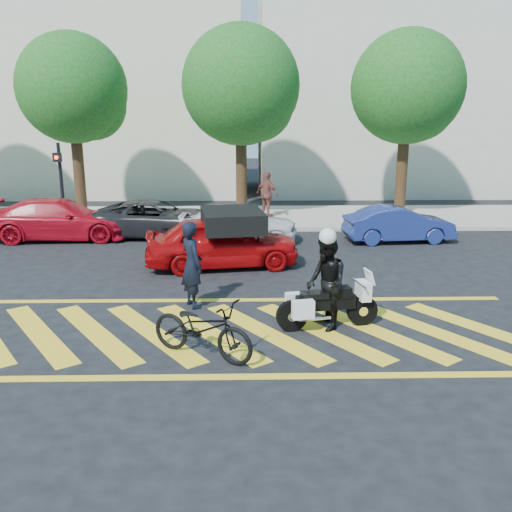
{
  "coord_description": "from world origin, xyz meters",
  "views": [
    {
      "loc": [
        0.12,
        -9.94,
        4.12
      ],
      "look_at": [
        0.38,
        1.9,
        1.05
      ],
      "focal_mm": 38.0,
      "sensor_mm": 36.0,
      "label": 1
    }
  ],
  "objects_px": {
    "officer_bike": "(192,265)",
    "police_motorcycle": "(326,304)",
    "parked_mid_right": "(238,223)",
    "parked_right": "(399,224)",
    "bicycle": "(202,328)",
    "red_convertible": "(222,242)",
    "officer_moto": "(326,283)",
    "parked_left": "(60,219)",
    "parked_mid_left": "(155,219)"
  },
  "relations": [
    {
      "from": "parked_mid_left",
      "to": "parked_mid_right",
      "type": "distance_m",
      "value": 3.08
    },
    {
      "from": "red_convertible",
      "to": "police_motorcycle",
      "type": "bearing_deg",
      "value": -162.52
    },
    {
      "from": "bicycle",
      "to": "police_motorcycle",
      "type": "height_order",
      "value": "bicycle"
    },
    {
      "from": "bicycle",
      "to": "officer_moto",
      "type": "height_order",
      "value": "officer_moto"
    },
    {
      "from": "red_convertible",
      "to": "parked_mid_left",
      "type": "bearing_deg",
      "value": 23.61
    },
    {
      "from": "police_motorcycle",
      "to": "parked_right",
      "type": "distance_m",
      "value": 8.42
    },
    {
      "from": "police_motorcycle",
      "to": "parked_right",
      "type": "relative_size",
      "value": 0.58
    },
    {
      "from": "bicycle",
      "to": "police_motorcycle",
      "type": "relative_size",
      "value": 0.97
    },
    {
      "from": "officer_moto",
      "to": "parked_left",
      "type": "xyz_separation_m",
      "value": [
        -7.92,
        8.25,
        -0.25
      ]
    },
    {
      "from": "officer_bike",
      "to": "bicycle",
      "type": "height_order",
      "value": "officer_bike"
    },
    {
      "from": "officer_moto",
      "to": "parked_right",
      "type": "distance_m",
      "value": 8.43
    },
    {
      "from": "police_motorcycle",
      "to": "parked_left",
      "type": "distance_m",
      "value": 11.45
    },
    {
      "from": "officer_bike",
      "to": "police_motorcycle",
      "type": "bearing_deg",
      "value": -144.75
    },
    {
      "from": "bicycle",
      "to": "parked_mid_right",
      "type": "height_order",
      "value": "parked_mid_right"
    },
    {
      "from": "parked_left",
      "to": "parked_mid_right",
      "type": "bearing_deg",
      "value": -99.08
    },
    {
      "from": "parked_mid_right",
      "to": "parked_right",
      "type": "distance_m",
      "value": 5.4
    },
    {
      "from": "officer_bike",
      "to": "parked_right",
      "type": "relative_size",
      "value": 0.53
    },
    {
      "from": "red_convertible",
      "to": "parked_mid_right",
      "type": "height_order",
      "value": "red_convertible"
    },
    {
      "from": "red_convertible",
      "to": "parked_right",
      "type": "bearing_deg",
      "value": -71.01
    },
    {
      "from": "police_motorcycle",
      "to": "parked_mid_left",
      "type": "bearing_deg",
      "value": 108.11
    },
    {
      "from": "police_motorcycle",
      "to": "parked_mid_right",
      "type": "distance_m",
      "value": 7.84
    },
    {
      "from": "police_motorcycle",
      "to": "parked_mid_right",
      "type": "xyz_separation_m",
      "value": [
        -1.83,
        7.63,
        0.17
      ]
    },
    {
      "from": "parked_left",
      "to": "red_convertible",
      "type": "bearing_deg",
      "value": -125.88
    },
    {
      "from": "officer_bike",
      "to": "parked_mid_left",
      "type": "height_order",
      "value": "officer_bike"
    },
    {
      "from": "police_motorcycle",
      "to": "officer_moto",
      "type": "height_order",
      "value": "officer_moto"
    },
    {
      "from": "officer_bike",
      "to": "red_convertible",
      "type": "distance_m",
      "value": 3.31
    },
    {
      "from": "officer_bike",
      "to": "officer_moto",
      "type": "xyz_separation_m",
      "value": [
        2.76,
        -1.34,
        -0.02
      ]
    },
    {
      "from": "police_motorcycle",
      "to": "bicycle",
      "type": "bearing_deg",
      "value": -162.29
    },
    {
      "from": "officer_bike",
      "to": "parked_right",
      "type": "height_order",
      "value": "officer_bike"
    },
    {
      "from": "officer_bike",
      "to": "officer_moto",
      "type": "distance_m",
      "value": 3.07
    },
    {
      "from": "bicycle",
      "to": "parked_right",
      "type": "distance_m",
      "value": 10.7
    },
    {
      "from": "officer_moto",
      "to": "parked_left",
      "type": "relative_size",
      "value": 0.39
    },
    {
      "from": "police_motorcycle",
      "to": "parked_mid_left",
      "type": "xyz_separation_m",
      "value": [
        -4.76,
        8.61,
        0.13
      ]
    },
    {
      "from": "parked_left",
      "to": "parked_mid_left",
      "type": "height_order",
      "value": "parked_left"
    },
    {
      "from": "parked_right",
      "to": "police_motorcycle",
      "type": "bearing_deg",
      "value": 149.85
    },
    {
      "from": "bicycle",
      "to": "red_convertible",
      "type": "relative_size",
      "value": 0.48
    },
    {
      "from": "officer_moto",
      "to": "red_convertible",
      "type": "bearing_deg",
      "value": -164.95
    },
    {
      "from": "bicycle",
      "to": "parked_mid_left",
      "type": "bearing_deg",
      "value": 43.59
    },
    {
      "from": "officer_bike",
      "to": "bicycle",
      "type": "xyz_separation_m",
      "value": [
        0.41,
        -2.63,
        -0.43
      ]
    },
    {
      "from": "parked_left",
      "to": "parked_mid_right",
      "type": "distance_m",
      "value": 6.13
    },
    {
      "from": "officer_bike",
      "to": "police_motorcycle",
      "type": "height_order",
      "value": "officer_bike"
    },
    {
      "from": "officer_moto",
      "to": "parked_left",
      "type": "distance_m",
      "value": 11.44
    },
    {
      "from": "bicycle",
      "to": "officer_moto",
      "type": "xyz_separation_m",
      "value": [
        2.35,
        1.29,
        0.41
      ]
    },
    {
      "from": "red_convertible",
      "to": "parked_right",
      "type": "xyz_separation_m",
      "value": [
        5.81,
        3.02,
        -0.13
      ]
    },
    {
      "from": "red_convertible",
      "to": "parked_right",
      "type": "height_order",
      "value": "red_convertible"
    },
    {
      "from": "parked_left",
      "to": "parked_mid_right",
      "type": "height_order",
      "value": "parked_left"
    },
    {
      "from": "parked_left",
      "to": "officer_moto",
      "type": "bearing_deg",
      "value": -139.35
    },
    {
      "from": "police_motorcycle",
      "to": "red_convertible",
      "type": "distance_m",
      "value": 5.12
    },
    {
      "from": "red_convertible",
      "to": "parked_right",
      "type": "distance_m",
      "value": 6.55
    },
    {
      "from": "bicycle",
      "to": "parked_left",
      "type": "xyz_separation_m",
      "value": [
        -5.57,
        9.54,
        0.16
      ]
    }
  ]
}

